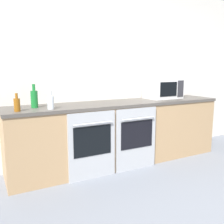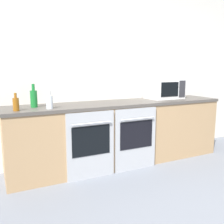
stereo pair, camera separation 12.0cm
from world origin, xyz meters
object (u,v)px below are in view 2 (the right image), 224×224
bottle_green (34,98)px  bottle_amber (16,104)px  bottle_clear (50,102)px  oven_left (91,145)px  microwave (164,88)px  oven_right (136,139)px

bottle_green → bottle_amber: (-0.22, -0.19, -0.03)m
bottle_clear → bottle_amber: bearing=179.2°
bottle_amber → oven_left: bearing=-11.2°
oven_left → bottle_clear: (-0.45, 0.16, 0.54)m
bottle_amber → microwave: bearing=6.6°
oven_right → bottle_clear: bottle_clear is taller
oven_left → bottle_amber: 0.99m
microwave → bottle_green: 2.01m
bottle_clear → bottle_amber: 0.37m
microwave → bottle_amber: (-2.23, -0.26, -0.08)m
oven_right → microwave: microwave is taller
oven_right → microwave: size_ratio=1.58×
microwave → bottle_amber: microwave is taller
oven_right → bottle_clear: size_ratio=4.04×
oven_left → microwave: size_ratio=1.58×
oven_right → bottle_amber: 1.56m
oven_right → bottle_clear: (-1.09, 0.16, 0.54)m
oven_left → bottle_green: 0.89m
oven_left → bottle_amber: (-0.81, 0.16, 0.54)m
bottle_clear → bottle_amber: (-0.37, 0.00, -0.00)m
oven_left → oven_right: bearing=0.0°
bottle_green → bottle_clear: bearing=-53.1°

